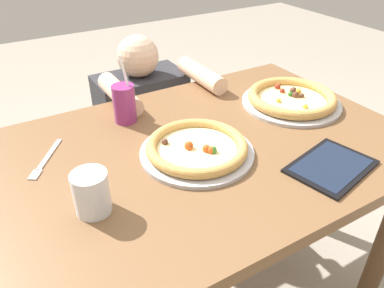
{
  "coord_description": "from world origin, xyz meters",
  "views": [
    {
      "loc": [
        -0.53,
        -0.81,
        1.37
      ],
      "look_at": [
        -0.06,
        -0.02,
        0.78
      ],
      "focal_mm": 35.08,
      "sensor_mm": 36.0,
      "label": 1
    }
  ],
  "objects_px": {
    "pizza_near": "(197,148)",
    "diner_seated": "(145,140)",
    "pizza_far": "(292,99)",
    "water_cup_clear": "(91,192)",
    "tablet": "(331,166)",
    "fork": "(45,160)",
    "drink_cup_colored": "(124,103)"
  },
  "relations": [
    {
      "from": "pizza_near",
      "to": "diner_seated",
      "type": "distance_m",
      "value": 0.76
    },
    {
      "from": "pizza_far",
      "to": "water_cup_clear",
      "type": "height_order",
      "value": "water_cup_clear"
    },
    {
      "from": "water_cup_clear",
      "to": "tablet",
      "type": "height_order",
      "value": "water_cup_clear"
    },
    {
      "from": "fork",
      "to": "tablet",
      "type": "xyz_separation_m",
      "value": [
        0.68,
        -0.44,
        0.0
      ]
    },
    {
      "from": "drink_cup_colored",
      "to": "tablet",
      "type": "height_order",
      "value": "drink_cup_colored"
    },
    {
      "from": "pizza_far",
      "to": "tablet",
      "type": "distance_m",
      "value": 0.39
    },
    {
      "from": "diner_seated",
      "to": "fork",
      "type": "bearing_deg",
      "value": -137.11
    },
    {
      "from": "drink_cup_colored",
      "to": "fork",
      "type": "relative_size",
      "value": 1.28
    },
    {
      "from": "water_cup_clear",
      "to": "tablet",
      "type": "bearing_deg",
      "value": -15.14
    },
    {
      "from": "pizza_far",
      "to": "tablet",
      "type": "relative_size",
      "value": 1.32
    },
    {
      "from": "pizza_far",
      "to": "water_cup_clear",
      "type": "bearing_deg",
      "value": -167.23
    },
    {
      "from": "water_cup_clear",
      "to": "tablet",
      "type": "relative_size",
      "value": 0.4
    },
    {
      "from": "pizza_near",
      "to": "diner_seated",
      "type": "bearing_deg",
      "value": 80.62
    },
    {
      "from": "pizza_near",
      "to": "fork",
      "type": "relative_size",
      "value": 1.9
    },
    {
      "from": "fork",
      "to": "tablet",
      "type": "distance_m",
      "value": 0.81
    },
    {
      "from": "pizza_near",
      "to": "drink_cup_colored",
      "type": "distance_m",
      "value": 0.32
    },
    {
      "from": "fork",
      "to": "tablet",
      "type": "bearing_deg",
      "value": -32.84
    },
    {
      "from": "drink_cup_colored",
      "to": "water_cup_clear",
      "type": "bearing_deg",
      "value": -121.97
    },
    {
      "from": "tablet",
      "to": "diner_seated",
      "type": "distance_m",
      "value": 0.99
    },
    {
      "from": "drink_cup_colored",
      "to": "tablet",
      "type": "distance_m",
      "value": 0.67
    },
    {
      "from": "water_cup_clear",
      "to": "diner_seated",
      "type": "bearing_deg",
      "value": 58.88
    },
    {
      "from": "tablet",
      "to": "fork",
      "type": "bearing_deg",
      "value": 147.16
    },
    {
      "from": "pizza_far",
      "to": "diner_seated",
      "type": "relative_size",
      "value": 0.39
    },
    {
      "from": "tablet",
      "to": "diner_seated",
      "type": "height_order",
      "value": "diner_seated"
    },
    {
      "from": "pizza_near",
      "to": "pizza_far",
      "type": "height_order",
      "value": "pizza_far"
    },
    {
      "from": "pizza_far",
      "to": "pizza_near",
      "type": "bearing_deg",
      "value": -167.59
    },
    {
      "from": "drink_cup_colored",
      "to": "fork",
      "type": "bearing_deg",
      "value": -160.35
    },
    {
      "from": "pizza_near",
      "to": "tablet",
      "type": "distance_m",
      "value": 0.38
    },
    {
      "from": "drink_cup_colored",
      "to": "pizza_near",
      "type": "bearing_deg",
      "value": -70.88
    },
    {
      "from": "pizza_near",
      "to": "fork",
      "type": "bearing_deg",
      "value": 154.0
    },
    {
      "from": "pizza_far",
      "to": "diner_seated",
      "type": "bearing_deg",
      "value": 122.8
    },
    {
      "from": "pizza_near",
      "to": "water_cup_clear",
      "type": "height_order",
      "value": "water_cup_clear"
    }
  ]
}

